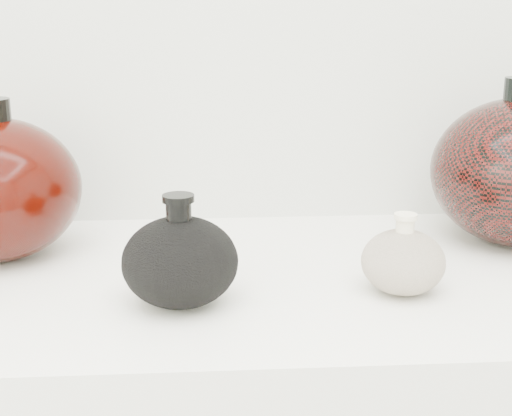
{
  "coord_description": "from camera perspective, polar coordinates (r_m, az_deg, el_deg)",
  "views": [
    {
      "loc": [
        -0.09,
        0.1,
        1.23
      ],
      "look_at": [
        -0.03,
        0.92,
        0.99
      ],
      "focal_mm": 50.0,
      "sensor_mm": 36.0,
      "label": 1
    }
  ],
  "objects": [
    {
      "name": "black_gourd_vase",
      "position": [
        0.8,
        -6.09,
        -4.23
      ],
      "size": [
        0.15,
        0.15,
        0.13
      ],
      "color": "black",
      "rests_on": "display_counter"
    },
    {
      "name": "cream_gourd_vase",
      "position": [
        0.85,
        11.68,
        -4.18
      ],
      "size": [
        0.1,
        0.1,
        0.1
      ],
      "color": "beige",
      "rests_on": "display_counter"
    }
  ]
}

